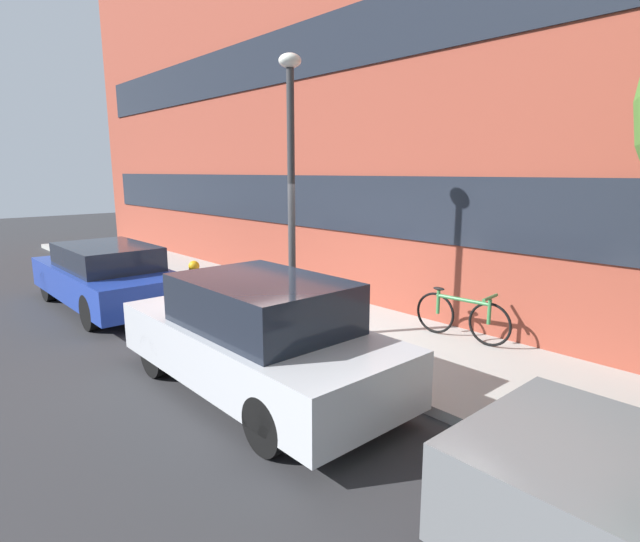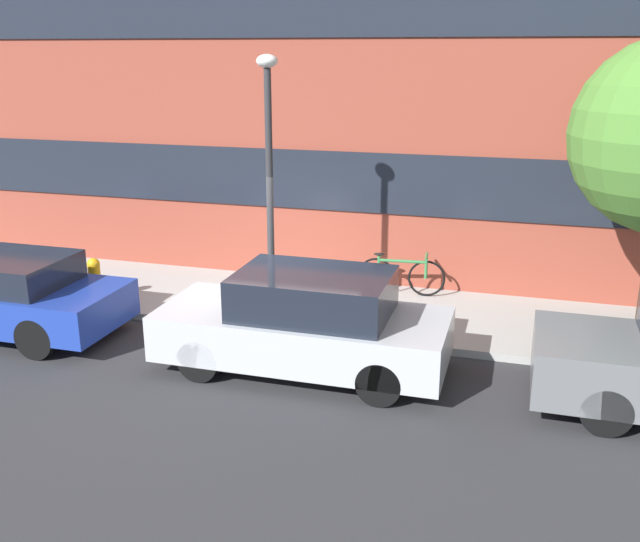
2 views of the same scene
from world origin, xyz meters
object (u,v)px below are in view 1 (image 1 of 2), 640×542
parked_car_blue (106,276)px  lamp_post (291,167)px  fire_hydrant (195,279)px  bicycle (462,315)px  parked_car_silver (257,337)px

parked_car_blue → lamp_post: 4.89m
fire_hydrant → lamp_post: size_ratio=0.18×
parked_car_blue → bicycle: 6.82m
fire_hydrant → bicycle: fire_hydrant is taller
parked_car_silver → fire_hydrant: 4.58m
lamp_post → parked_car_blue: bearing=-162.2°
fire_hydrant → lamp_post: bearing=-1.9°
parked_car_silver → lamp_post: bearing=-53.7°
parked_car_blue → bicycle: size_ratio=2.74×
bicycle → lamp_post: bearing=-138.6°
parked_car_silver → bicycle: 3.35m
parked_car_blue → lamp_post: size_ratio=1.03×
bicycle → parked_car_blue: bearing=-157.0°
parked_car_silver → lamp_post: (-0.99, 1.35, 2.03)m
parked_car_silver → bicycle: bearing=-103.5°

